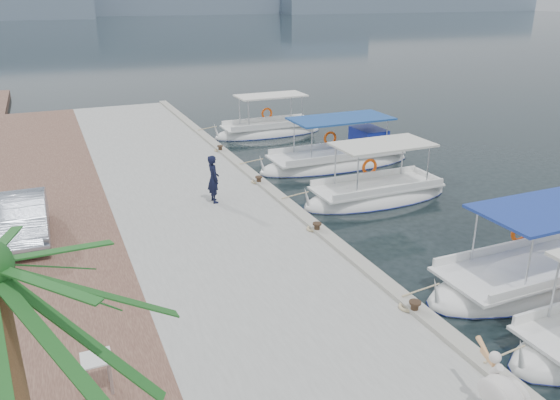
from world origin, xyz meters
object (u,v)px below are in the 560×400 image
Objects in this scene: fishing_caique_b at (540,278)px; fisherman at (213,179)px; fishing_caique_e at (268,132)px; pelican at (502,392)px; fishing_caique_d at (338,161)px; fishing_caique_c at (376,197)px; parked_car at (23,218)px.

fisherman is at bearing 129.35° from fishing_caique_b.
fishing_caique_e is 4.29× the size of pelican.
fishing_caique_c is at bearing -100.41° from fishing_caique_d.
fishing_caique_c is 11.28m from fishing_caique_e.
fisherman is (-6.27, -10.27, 1.23)m from fishing_caique_e.
fishing_caique_b is 1.90× the size of parked_car.
pelican is 12.33m from fisherman.
fishing_caique_c is at bearing -99.70° from fisherman.
fishing_caique_e reaches higher than fisherman.
fishing_caique_b is 5.03× the size of pelican.
fishing_caique_b is 1.21× the size of fishing_caique_c.
fishing_caique_b is 6.73m from pelican.
parked_car is at bearing 149.49° from fishing_caique_b.
fisherman is (-7.01, -3.56, 1.17)m from fishing_caique_d.
fishing_caique_d is 6.75m from fishing_caique_e.
pelican is at bearing -56.33° from parked_car.
fisherman is 6.21m from parked_car.
fishing_caique_b and fishing_caique_e have the same top height.
fisherman is at bearing -153.10° from fishing_caique_d.
parked_car is (-7.61, 11.59, 0.05)m from pelican.
fisherman reaches higher than parked_car.
fisherman is (-6.17, 1.01, 1.23)m from fishing_caique_c.
fishing_caique_e is at bearing 41.66° from parked_car.
pelican is 13.86m from parked_car.
fishing_caique_b and fishing_caique_d have the same top height.
fishing_caique_b is at bearing -88.32° from fishing_caique_e.
pelican is at bearing -143.86° from fishing_caique_b.
fishing_caique_c and fishing_caique_d have the same top height.
fishing_caique_b and fishing_caique_c have the same top height.
fishing_caique_c is 0.97× the size of fishing_caique_e.
fishing_caique_d is 16.78m from pelican.
fishing_caique_c is 4.64m from fishing_caique_d.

